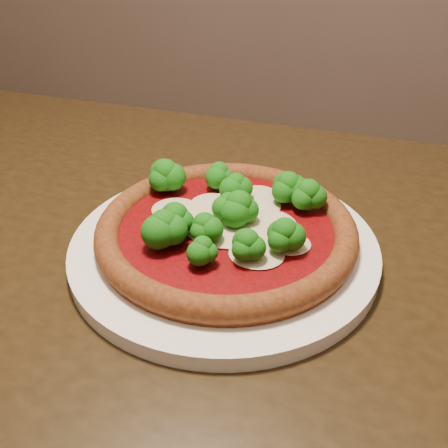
# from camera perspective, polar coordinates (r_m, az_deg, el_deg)

# --- Properties ---
(dining_table) EXTENTS (1.25, 0.92, 0.75)m
(dining_table) POSITION_cam_1_polar(r_m,az_deg,el_deg) (0.65, -6.58, -9.97)
(dining_table) COLOR black
(dining_table) RESTS_ON floor
(plate) EXTENTS (0.35, 0.35, 0.02)m
(plate) POSITION_cam_1_polar(r_m,az_deg,el_deg) (0.57, 0.00, -2.58)
(plate) COLOR white
(plate) RESTS_ON dining_table
(pizza) EXTENTS (0.30, 0.30, 0.06)m
(pizza) POSITION_cam_1_polar(r_m,az_deg,el_deg) (0.57, 0.35, 0.05)
(pizza) COLOR brown
(pizza) RESTS_ON plate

